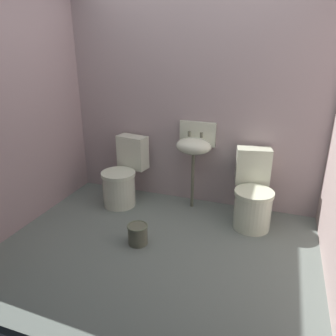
% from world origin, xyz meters
% --- Properties ---
extents(ground_plane, '(3.33, 2.53, 0.08)m').
position_xyz_m(ground_plane, '(0.00, 0.00, -0.04)').
color(ground_plane, slate).
extents(wall_back, '(3.33, 0.10, 2.40)m').
position_xyz_m(wall_back, '(0.00, 1.11, 1.20)').
color(wall_back, '#A79395').
rests_on(wall_back, ground).
extents(wall_left, '(0.10, 2.33, 2.40)m').
position_xyz_m(wall_left, '(-1.52, 0.10, 1.20)').
color(wall_left, '#AB9093').
rests_on(wall_left, ground).
extents(toilet_left, '(0.48, 0.65, 0.78)m').
position_xyz_m(toilet_left, '(-0.73, 0.71, 0.32)').
color(toilet_left, silver).
rests_on(toilet_left, ground).
extents(toilet_right, '(0.49, 0.65, 0.78)m').
position_xyz_m(toilet_right, '(0.79, 0.71, 0.32)').
color(toilet_right, silver).
rests_on(toilet_right, ground).
extents(sink, '(0.42, 0.35, 0.99)m').
position_xyz_m(sink, '(0.09, 0.90, 0.75)').
color(sink, '#5E604D').
rests_on(sink, ground).
extents(bucket, '(0.20, 0.20, 0.20)m').
position_xyz_m(bucket, '(-0.20, -0.04, 0.11)').
color(bucket, '#5E604D').
rests_on(bucket, ground).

